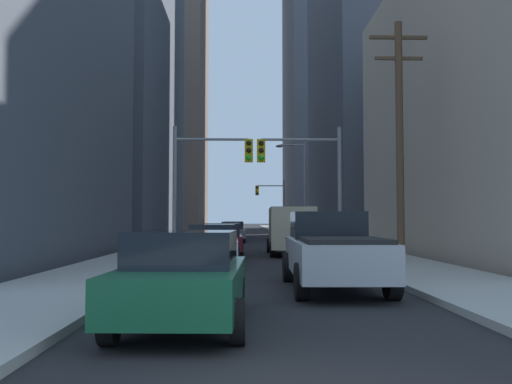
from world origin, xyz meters
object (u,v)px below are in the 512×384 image
sedan_black (234,230)px  traffic_signal_near_right (304,169)px  traffic_signal_far_right (272,198)px  sedan_maroon (222,240)px  traffic_signal_near_left (209,169)px  pickup_truck_silver (332,251)px  sedan_grey (232,232)px  sedan_white (213,245)px  sedan_green (184,278)px  cargo_van_beige (291,228)px

sedan_black → traffic_signal_near_right: traffic_signal_near_right is taller
traffic_signal_far_right → traffic_signal_near_right: bearing=-90.5°
traffic_signal_far_right → sedan_maroon: bearing=-96.6°
traffic_signal_near_left → traffic_signal_near_right: 4.39m
pickup_truck_silver → sedan_grey: 27.30m
sedan_white → traffic_signal_near_left: bearing=95.3°
sedan_maroon → sedan_grey: bearing=89.5°
sedan_black → sedan_grey: bearing=-90.1°
sedan_maroon → sedan_black: bearing=89.6°
sedan_green → traffic_signal_near_left: traffic_signal_near_left is taller
sedan_green → sedan_white: (-0.17, 10.89, 0.00)m
sedan_white → traffic_signal_near_right: bearing=54.0°
sedan_grey → traffic_signal_near_left: bearing=-92.9°
traffic_signal_far_right → pickup_truck_silver: bearing=-91.1°
pickup_truck_silver → sedan_white: pickup_truck_silver is taller
pickup_truck_silver → sedan_white: bearing=117.6°
pickup_truck_silver → sedan_maroon: bearing=105.1°
cargo_van_beige → sedan_green: size_ratio=1.23×
sedan_green → pickup_truck_silver: bearing=55.6°
sedan_black → traffic_signal_near_right: (3.61, -20.94, 3.28)m
sedan_white → pickup_truck_silver: bearing=-62.4°
sedan_green → sedan_grey: bearing=89.8°
sedan_maroon → cargo_van_beige: bearing=17.6°
pickup_truck_silver → cargo_van_beige: bearing=89.6°
cargo_van_beige → sedan_grey: bearing=102.2°
pickup_truck_silver → sedan_grey: size_ratio=1.27×
sedan_maroon → traffic_signal_far_right: traffic_signal_far_right is taller
traffic_signal_far_right → sedan_green: bearing=-94.5°
sedan_white → cargo_van_beige: bearing=62.3°
pickup_truck_silver → traffic_signal_far_right: size_ratio=0.91×
sedan_black → sedan_grey: same height
traffic_signal_near_right → sedan_black: bearing=99.8°
traffic_signal_near_left → sedan_black: bearing=87.9°
cargo_van_beige → sedan_white: cargo_van_beige is taller
sedan_green → traffic_signal_near_right: size_ratio=0.71×
pickup_truck_silver → sedan_grey: bearing=96.4°
sedan_maroon → traffic_signal_near_left: 3.33m
sedan_white → sedan_maroon: (0.13, 5.39, 0.00)m
sedan_green → traffic_signal_far_right: traffic_signal_far_right is taller
pickup_truck_silver → sedan_maroon: pickup_truck_silver is taller
traffic_signal_near_left → traffic_signal_far_right: bearing=82.3°
pickup_truck_silver → sedan_white: 7.13m
sedan_black → traffic_signal_near_right: 21.50m
sedan_black → sedan_grey: size_ratio=1.00×
traffic_signal_near_left → pickup_truck_silver: bearing=-72.0°
sedan_black → traffic_signal_near_left: size_ratio=0.71×
sedan_green → sedan_maroon: size_ratio=1.01×
sedan_green → sedan_black: 37.19m
sedan_green → traffic_signal_near_right: bearing=77.1°
sedan_black → sedan_green: bearing=-90.2°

